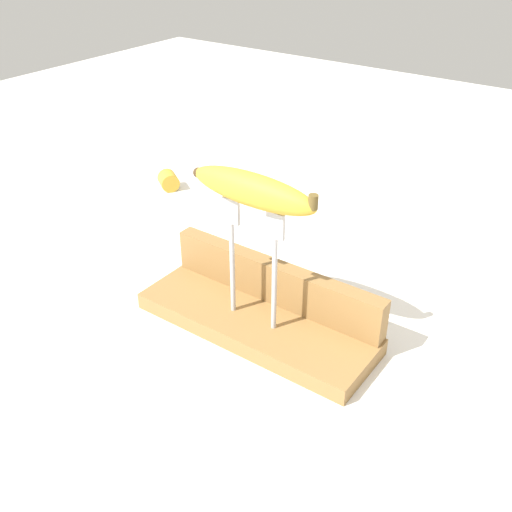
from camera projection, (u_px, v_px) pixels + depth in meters
ground_plane at (256, 330)px, 0.86m from camera, size 3.00×3.00×0.00m
wooden_board at (256, 323)px, 0.86m from camera, size 0.35×0.12×0.03m
board_backstop at (275, 282)px, 0.87m from camera, size 0.35×0.03×0.06m
fork_stand_center at (253, 254)px, 0.79m from camera, size 0.10×0.01×0.18m
banana_raised_center at (253, 190)px, 0.74m from camera, size 0.19×0.04×0.04m
banana_chunk_near at (168, 180)px, 1.27m from camera, size 0.06×0.06×0.04m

